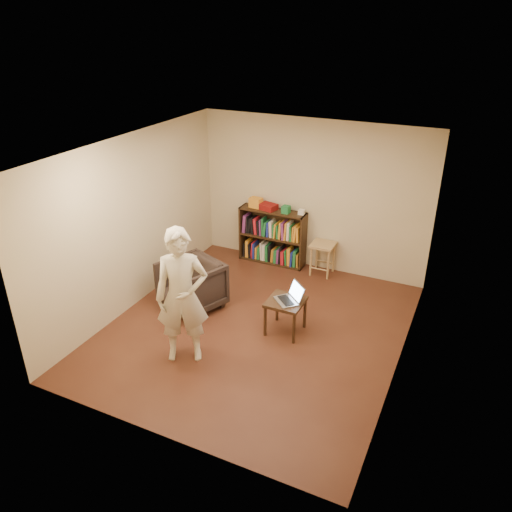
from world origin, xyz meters
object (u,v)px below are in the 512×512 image
at_px(side_table, 286,306).
at_px(person, 182,296).
at_px(bookshelf, 273,239).
at_px(stool, 323,250).
at_px(laptop, 290,297).
at_px(armchair, 191,285).

height_order(side_table, person, person).
distance_m(bookshelf, person, 3.09).
xyz_separation_m(bookshelf, person, (0.09, -3.05, 0.47)).
relative_size(bookshelf, side_table, 2.37).
bearing_deg(bookshelf, side_table, -61.83).
distance_m(stool, side_table, 1.90).
relative_size(stool, laptop, 1.19).
relative_size(laptop, person, 0.26).
distance_m(laptop, person, 1.54).
distance_m(stool, person, 3.14).
relative_size(stool, armchair, 0.68).
bearing_deg(side_table, laptop, 20.26).
distance_m(bookshelf, laptop, 2.24).
height_order(laptop, person, person).
bearing_deg(side_table, armchair, -180.00).
bearing_deg(laptop, bookshelf, 162.61).
bearing_deg(stool, person, -106.36).
bearing_deg(laptop, stool, 137.29).
distance_m(bookshelf, armchair, 2.02).
xyz_separation_m(bookshelf, laptop, (1.11, -1.94, 0.12)).
bearing_deg(person, side_table, 19.36).
xyz_separation_m(stool, side_table, (0.09, -1.90, -0.04)).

